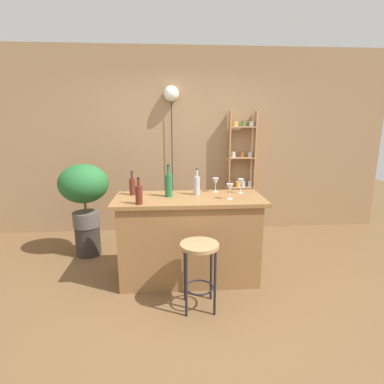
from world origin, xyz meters
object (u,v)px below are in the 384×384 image
(bottle_spirits_clear, at_px, (197,185))
(bottle_wine_red, at_px, (169,185))
(bar_stool, at_px, (199,260))
(potted_plant, at_px, (84,188))
(bottle_sauce_amber, at_px, (132,186))
(pendant_globe_light, at_px, (171,95))
(spice_shelf, at_px, (241,172))
(bottle_olive_oil, at_px, (139,194))
(plant_stool, at_px, (88,240))
(wine_glass_left, at_px, (216,182))
(wine_glass_right, at_px, (230,188))
(wine_glass_center, at_px, (241,183))

(bottle_spirits_clear, bearing_deg, bottle_wine_red, -168.42)
(bar_stool, bearing_deg, potted_plant, 136.44)
(bottle_sauce_amber, height_order, bottle_wine_red, bottle_wine_red)
(potted_plant, bearing_deg, pendant_globe_light, 36.50)
(bottle_wine_red, height_order, pendant_globe_light, pendant_globe_light)
(bar_stool, relative_size, spice_shelf, 0.35)
(bottle_spirits_clear, bearing_deg, bottle_olive_oil, -149.66)
(plant_stool, xyz_separation_m, bottle_wine_red, (1.08, -0.66, 0.87))
(bar_stool, height_order, bottle_olive_oil, bottle_olive_oil)
(bar_stool, distance_m, potted_plant, 1.91)
(potted_plant, distance_m, wine_glass_left, 1.69)
(wine_glass_right, relative_size, pendant_globe_light, 0.07)
(bottle_olive_oil, distance_m, wine_glass_left, 0.95)
(wine_glass_right, bearing_deg, plant_stool, 154.66)
(pendant_globe_light, bearing_deg, wine_glass_left, -69.83)
(bottle_spirits_clear, height_order, pendant_globe_light, pendant_globe_light)
(potted_plant, height_order, wine_glass_center, potted_plant)
(bottle_sauce_amber, height_order, wine_glass_center, bottle_sauce_amber)
(potted_plant, height_order, bottle_wine_red, bottle_wine_red)
(bottle_wine_red, height_order, bottle_olive_oil, bottle_wine_red)
(plant_stool, bearing_deg, bottle_sauce_amber, -39.05)
(plant_stool, height_order, bottle_spirits_clear, bottle_spirits_clear)
(bottle_sauce_amber, bearing_deg, wine_glass_left, 4.62)
(bottle_wine_red, bearing_deg, bottle_sauce_amber, 165.24)
(bottle_sauce_amber, bearing_deg, bottle_olive_oil, -74.47)
(bottle_spirits_clear, relative_size, wine_glass_right, 1.78)
(bottle_spirits_clear, height_order, bottle_olive_oil, bottle_spirits_clear)
(potted_plant, height_order, bottle_spirits_clear, bottle_spirits_clear)
(spice_shelf, height_order, wine_glass_right, spice_shelf)
(plant_stool, bearing_deg, potted_plant, 0.00)
(bar_stool, distance_m, pendant_globe_light, 2.67)
(bottle_sauce_amber, xyz_separation_m, bottle_spirits_clear, (0.71, -0.04, 0.01))
(spice_shelf, relative_size, wine_glass_right, 11.43)
(plant_stool, height_order, bottle_olive_oil, bottle_olive_oil)
(bottle_wine_red, relative_size, pendant_globe_light, 0.16)
(bottle_olive_oil, relative_size, wine_glass_left, 1.63)
(bar_stool, relative_size, bottle_spirits_clear, 2.22)
(bottle_olive_oil, height_order, wine_glass_center, bottle_olive_oil)
(spice_shelf, bearing_deg, bar_stool, -112.30)
(pendant_globe_light, bearing_deg, wine_glass_right, -70.56)
(bottle_olive_oil, height_order, wine_glass_left, bottle_olive_oil)
(wine_glass_left, bearing_deg, plant_stool, 163.56)
(wine_glass_center, xyz_separation_m, wine_glass_right, (-0.17, -0.26, 0.00))
(potted_plant, bearing_deg, wine_glass_center, -16.26)
(bottle_wine_red, xyz_separation_m, bottle_olive_oil, (-0.29, -0.29, -0.03))
(bar_stool, height_order, wine_glass_left, wine_glass_left)
(bar_stool, distance_m, wine_glass_center, 1.07)
(bottle_olive_oil, bearing_deg, bottle_spirits_clear, 30.34)
(bottle_spirits_clear, distance_m, bottle_olive_oil, 0.69)
(bottle_spirits_clear, height_order, wine_glass_center, bottle_spirits_clear)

